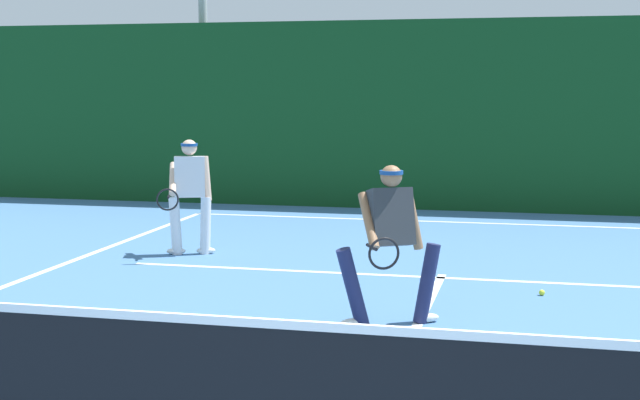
% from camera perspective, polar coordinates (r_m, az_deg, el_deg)
% --- Properties ---
extents(court_line_baseline_far, '(9.70, 0.10, 0.01)m').
position_cam_1_polar(court_line_baseline_far, '(15.67, 9.22, -1.40)').
color(court_line_baseline_far, white).
rests_on(court_line_baseline_far, ground_plane).
extents(court_line_service, '(7.91, 0.10, 0.01)m').
position_cam_1_polar(court_line_service, '(11.12, 7.54, -4.83)').
color(court_line_service, white).
rests_on(court_line_service, ground_plane).
extents(court_line_centre, '(0.10, 6.40, 0.01)m').
position_cam_1_polar(court_line_centre, '(8.22, 5.45, -9.07)').
color(court_line_centre, white).
rests_on(court_line_centre, ground_plane).
extents(player_near, '(1.00, 1.03, 1.56)m').
position_cam_1_polar(player_near, '(8.73, 4.43, -2.41)').
color(player_near, '#1E234C').
rests_on(player_near, ground_plane).
extents(player_far, '(0.68, 0.91, 1.58)m').
position_cam_1_polar(player_far, '(12.57, -8.15, 0.51)').
color(player_far, silver).
rests_on(player_far, ground_plane).
extents(tennis_ball, '(0.07, 0.07, 0.07)m').
position_cam_1_polar(tennis_ball, '(10.40, 13.69, -5.64)').
color(tennis_ball, '#D1E033').
rests_on(tennis_ball, ground_plane).
extents(tennis_ball_extra, '(0.07, 0.07, 0.07)m').
position_cam_1_polar(tennis_ball_extra, '(8.35, -15.78, -8.83)').
color(tennis_ball_extra, '#D1E033').
rests_on(tennis_ball_extra, ground_plane).
extents(back_fence_windscreen, '(22.36, 0.12, 3.52)m').
position_cam_1_polar(back_fence_windscreen, '(17.03, 9.69, 5.20)').
color(back_fence_windscreen, '#103D19').
rests_on(back_fence_windscreen, ground_plane).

